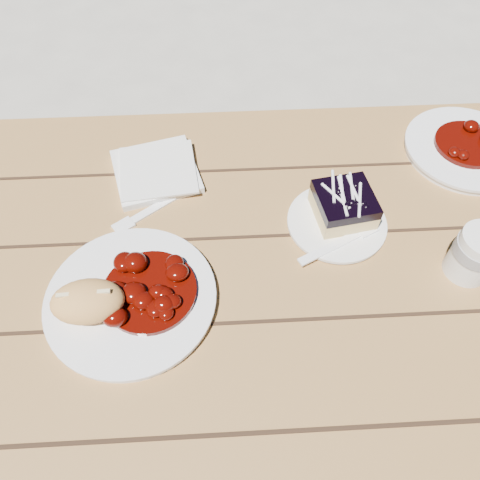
{
  "coord_description": "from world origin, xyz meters",
  "views": [
    {
      "loc": [
        -0.07,
        -0.39,
        1.4
      ],
      "look_at": [
        -0.05,
        0.03,
        0.81
      ],
      "focal_mm": 35.0,
      "sensor_mm": 36.0,
      "label": 1
    }
  ],
  "objects_px": {
    "coffee_cup": "(475,254)",
    "main_plate": "(131,299)",
    "bread_roll": "(88,301)",
    "picnic_table": "(266,320)",
    "second_plate": "(465,149)",
    "dessert_plate": "(336,223)",
    "blueberry_cake": "(344,205)"
  },
  "relations": [
    {
      "from": "dessert_plate",
      "to": "blueberry_cake",
      "type": "distance_m",
      "value": 0.04
    },
    {
      "from": "main_plate",
      "to": "blueberry_cake",
      "type": "bearing_deg",
      "value": 22.81
    },
    {
      "from": "bread_roll",
      "to": "blueberry_cake",
      "type": "relative_size",
      "value": 1.0
    },
    {
      "from": "picnic_table",
      "to": "main_plate",
      "type": "relative_size",
      "value": 7.77
    },
    {
      "from": "dessert_plate",
      "to": "picnic_table",
      "type": "bearing_deg",
      "value": -141.7
    },
    {
      "from": "picnic_table",
      "to": "bread_roll",
      "type": "bearing_deg",
      "value": -168.55
    },
    {
      "from": "blueberry_cake",
      "to": "coffee_cup",
      "type": "height_order",
      "value": "coffee_cup"
    },
    {
      "from": "picnic_table",
      "to": "dessert_plate",
      "type": "distance_m",
      "value": 0.23
    },
    {
      "from": "coffee_cup",
      "to": "second_plate",
      "type": "bearing_deg",
      "value": 71.35
    },
    {
      "from": "picnic_table",
      "to": "blueberry_cake",
      "type": "relative_size",
      "value": 18.54
    },
    {
      "from": "bread_roll",
      "to": "second_plate",
      "type": "distance_m",
      "value": 0.76
    },
    {
      "from": "picnic_table",
      "to": "bread_roll",
      "type": "height_order",
      "value": "bread_roll"
    },
    {
      "from": "coffee_cup",
      "to": "main_plate",
      "type": "bearing_deg",
      "value": -176.66
    },
    {
      "from": "dessert_plate",
      "to": "second_plate",
      "type": "bearing_deg",
      "value": 30.42
    },
    {
      "from": "blueberry_cake",
      "to": "main_plate",
      "type": "bearing_deg",
      "value": -166.21
    },
    {
      "from": "blueberry_cake",
      "to": "coffee_cup",
      "type": "bearing_deg",
      "value": -41.66
    },
    {
      "from": "main_plate",
      "to": "blueberry_cake",
      "type": "height_order",
      "value": "blueberry_cake"
    },
    {
      "from": "blueberry_cake",
      "to": "second_plate",
      "type": "distance_m",
      "value": 0.31
    },
    {
      "from": "picnic_table",
      "to": "dessert_plate",
      "type": "bearing_deg",
      "value": 38.3
    },
    {
      "from": "picnic_table",
      "to": "coffee_cup",
      "type": "bearing_deg",
      "value": -0.77
    },
    {
      "from": "dessert_plate",
      "to": "blueberry_cake",
      "type": "bearing_deg",
      "value": 56.31
    },
    {
      "from": "picnic_table",
      "to": "second_plate",
      "type": "relative_size",
      "value": 8.66
    },
    {
      "from": "picnic_table",
      "to": "coffee_cup",
      "type": "distance_m",
      "value": 0.38
    },
    {
      "from": "main_plate",
      "to": "second_plate",
      "type": "xyz_separation_m",
      "value": [
        0.63,
        0.3,
        0.0
      ]
    },
    {
      "from": "blueberry_cake",
      "to": "second_plate",
      "type": "height_order",
      "value": "blueberry_cake"
    },
    {
      "from": "main_plate",
      "to": "bread_roll",
      "type": "height_order",
      "value": "bread_roll"
    },
    {
      "from": "bread_roll",
      "to": "blueberry_cake",
      "type": "xyz_separation_m",
      "value": [
        0.41,
        0.17,
        -0.01
      ]
    },
    {
      "from": "coffee_cup",
      "to": "second_plate",
      "type": "relative_size",
      "value": 0.38
    },
    {
      "from": "bread_roll",
      "to": "dessert_plate",
      "type": "distance_m",
      "value": 0.43
    },
    {
      "from": "picnic_table",
      "to": "second_plate",
      "type": "height_order",
      "value": "second_plate"
    },
    {
      "from": "bread_roll",
      "to": "coffee_cup",
      "type": "bearing_deg",
      "value": 4.95
    },
    {
      "from": "picnic_table",
      "to": "dessert_plate",
      "type": "xyz_separation_m",
      "value": [
        0.12,
        0.1,
        0.17
      ]
    }
  ]
}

